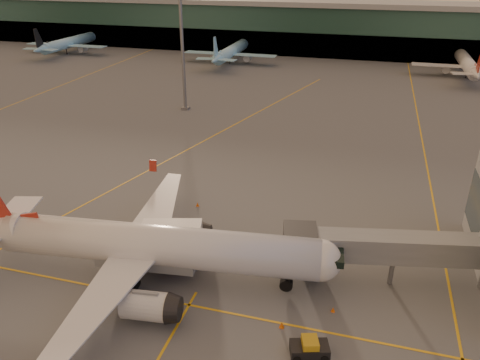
# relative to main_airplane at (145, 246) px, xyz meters

# --- Properties ---
(ground) EXTENTS (600.00, 600.00, 0.00)m
(ground) POSITION_rel_main_airplane_xyz_m (0.79, -7.90, -4.01)
(ground) COLOR #4C4F54
(ground) RESTS_ON ground
(taxi_markings) EXTENTS (100.12, 173.00, 0.01)m
(taxi_markings) POSITION_rel_main_airplane_xyz_m (-6.53, 36.59, -4.01)
(taxi_markings) COLOR gold
(taxi_markings) RESTS_ON ground
(terminal) EXTENTS (400.00, 20.00, 17.60)m
(terminal) POSITION_rel_main_airplane_xyz_m (0.79, 133.89, 4.75)
(terminal) COLOR #19382D
(terminal) RESTS_ON ground
(mast_west_near) EXTENTS (2.40, 2.40, 25.60)m
(mast_west_near) POSITION_rel_main_airplane_xyz_m (-19.21, 58.10, 10.85)
(mast_west_near) COLOR slate
(mast_west_near) RESTS_ON ground
(distant_aircraft_row) EXTENTS (350.00, 34.00, 13.00)m
(distant_aircraft_row) POSITION_rel_main_airplane_xyz_m (11.63, 110.10, -4.01)
(distant_aircraft_row) COLOR #8CCBEB
(distant_aircraft_row) RESTS_ON ground
(main_airplane) EXTENTS (40.90, 36.98, 12.35)m
(main_airplane) POSITION_rel_main_airplane_xyz_m (0.00, 0.00, 0.00)
(main_airplane) COLOR silver
(main_airplane) RESTS_ON ground
(jet_bridge) EXTENTS (23.70, 7.80, 6.04)m
(jet_bridge) POSITION_rel_main_airplane_xyz_m (26.15, 6.40, 0.19)
(jet_bridge) COLOR slate
(jet_bridge) RESTS_ON ground
(catering_truck) EXTENTS (6.97, 4.42, 5.01)m
(catering_truck) POSITION_rel_main_airplane_xyz_m (1.65, 3.16, -1.17)
(catering_truck) COLOR #AF1929
(catering_truck) RESTS_ON ground
(pushback_tug) EXTENTS (3.67, 2.66, 1.70)m
(pushback_tug) POSITION_rel_main_airplane_xyz_m (18.12, -6.00, -3.32)
(pushback_tug) COLOR black
(pushback_tug) RESTS_ON ground
(cone_nose) EXTENTS (0.40, 0.40, 0.51)m
(cone_nose) POSITION_rel_main_airplane_xyz_m (19.53, 0.06, -3.77)
(cone_nose) COLOR #E05B0B
(cone_nose) RESTS_ON ground
(cone_wing_left) EXTENTS (0.43, 0.43, 0.55)m
(cone_wing_left) POSITION_rel_main_airplane_xyz_m (-0.57, 16.35, -3.74)
(cone_wing_left) COLOR #E05B0B
(cone_wing_left) RESTS_ON ground
(cone_fwd) EXTENTS (0.49, 0.49, 0.62)m
(cone_fwd) POSITION_rel_main_airplane_xyz_m (15.18, -3.40, -3.71)
(cone_fwd) COLOR #E05B0B
(cone_fwd) RESTS_ON ground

